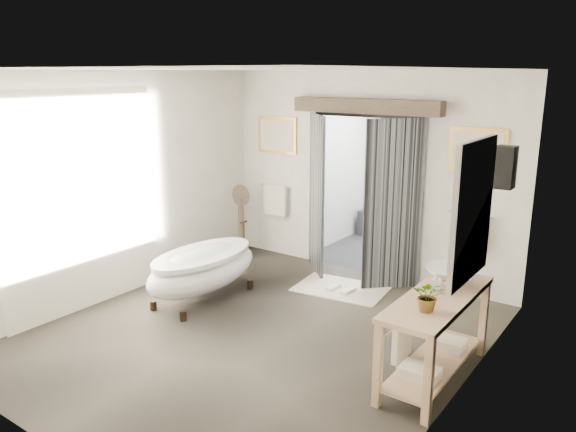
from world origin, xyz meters
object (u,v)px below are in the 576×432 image
at_px(vanity, 433,330).
at_px(clawfoot_tub, 203,268).
at_px(rug, 341,289).
at_px(basin, 451,275).

bearing_deg(vanity, clawfoot_tub, 177.29).
bearing_deg(clawfoot_tub, rug, 46.13).
bearing_deg(clawfoot_tub, basin, 4.33).
height_order(clawfoot_tub, vanity, clawfoot_tub).
bearing_deg(vanity, rug, 141.50).
relative_size(rug, basin, 2.45).
height_order(vanity, basin, basin).
bearing_deg(clawfoot_tub, vanity, -2.71).
distance_m(clawfoot_tub, basin, 3.19).
xyz_separation_m(rug, basin, (1.86, -1.09, 0.93)).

